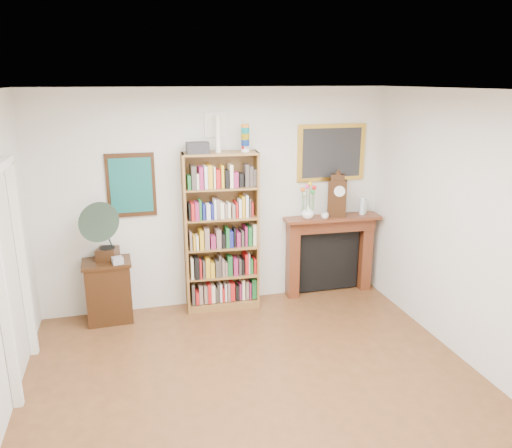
{
  "coord_description": "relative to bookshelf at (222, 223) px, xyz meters",
  "views": [
    {
      "loc": [
        -1.1,
        -3.64,
        2.89
      ],
      "look_at": [
        0.28,
        1.6,
        1.31
      ],
      "focal_mm": 35.0,
      "sensor_mm": 36.0,
      "label": 1
    }
  ],
  "objects": [
    {
      "name": "bookshelf",
      "position": [
        0.0,
        0.0,
        0.0
      ],
      "size": [
        0.96,
        0.4,
        2.34
      ],
      "rotation": [
        0.0,
        0.0,
        -0.08
      ],
      "color": "brown",
      "rests_on": "floor"
    },
    {
      "name": "bottle_left",
      "position": [
        1.96,
        0.04,
        0.09
      ],
      "size": [
        0.07,
        0.07,
        0.24
      ],
      "primitive_type": "cylinder",
      "color": "silver",
      "rests_on": "fireplace"
    },
    {
      "name": "bottle_right",
      "position": [
        2.01,
        0.08,
        0.07
      ],
      "size": [
        0.06,
        0.06,
        0.2
      ],
      "primitive_type": "cylinder",
      "color": "silver",
      "rests_on": "fireplace"
    },
    {
      "name": "door_casing",
      "position": [
        -2.23,
        -1.11,
        0.12
      ],
      "size": [
        0.08,
        1.02,
        2.17
      ],
      "color": "white",
      "rests_on": "left_wall"
    },
    {
      "name": "gramophone",
      "position": [
        -1.41,
        -0.11,
        0.08
      ],
      "size": [
        0.61,
        0.69,
        0.77
      ],
      "rotation": [
        0.0,
        0.0,
        -0.28
      ],
      "color": "black",
      "rests_on": "side_cabinet"
    },
    {
      "name": "fireplace",
      "position": [
        1.52,
        0.09,
        -0.49
      ],
      "size": [
        1.33,
        0.37,
        1.11
      ],
      "rotation": [
        0.0,
        0.0,
        -0.05
      ],
      "color": "#4E2612",
      "rests_on": "floor"
    },
    {
      "name": "flower_vase",
      "position": [
        1.16,
        0.02,
        0.06
      ],
      "size": [
        0.19,
        0.19,
        0.17
      ],
      "primitive_type": "imported",
      "rotation": [
        0.0,
        0.0,
        -0.12
      ],
      "color": "white",
      "rests_on": "fireplace"
    },
    {
      "name": "teacup",
      "position": [
        1.38,
        -0.05,
        0.01
      ],
      "size": [
        0.12,
        0.12,
        0.08
      ],
      "primitive_type": "imported",
      "rotation": [
        0.0,
        0.0,
        0.33
      ],
      "color": "silver",
      "rests_on": "fireplace"
    },
    {
      "name": "side_cabinet",
      "position": [
        -1.43,
        -0.04,
        -0.75
      ],
      "size": [
        0.58,
        0.43,
        0.78
      ],
      "primitive_type": "cube",
      "rotation": [
        0.0,
        0.0,
        0.03
      ],
      "color": "black",
      "rests_on": "floor"
    },
    {
      "name": "cd_stack",
      "position": [
        -1.29,
        -0.16,
        -0.32
      ],
      "size": [
        0.14,
        0.14,
        0.08
      ],
      "primitive_type": "cube",
      "rotation": [
        0.0,
        0.0,
        0.22
      ],
      "color": "#B6B7C3",
      "rests_on": "side_cabinet"
    },
    {
      "name": "gilt_painting",
      "position": [
        1.53,
        0.17,
        0.81
      ],
      "size": [
        0.95,
        0.04,
        0.75
      ],
      "color": "gold",
      "rests_on": "back_wall"
    },
    {
      "name": "mantel_clock",
      "position": [
        1.58,
        0.03,
        0.25
      ],
      "size": [
        0.28,
        0.22,
        0.57
      ],
      "rotation": [
        0.0,
        0.0,
        -0.43
      ],
      "color": "black",
      "rests_on": "fireplace"
    },
    {
      "name": "small_picture",
      "position": [
        -0.02,
        0.17,
        1.21
      ],
      "size": [
        0.26,
        0.04,
        0.3
      ],
      "color": "white",
      "rests_on": "back_wall"
    },
    {
      "name": "room",
      "position": [
        -0.02,
        -2.31,
        0.26
      ],
      "size": [
        4.51,
        5.01,
        2.81
      ],
      "color": "#523418",
      "rests_on": "ground"
    },
    {
      "name": "teal_poster",
      "position": [
        -1.07,
        0.17,
        0.51
      ],
      "size": [
        0.58,
        0.04,
        0.78
      ],
      "color": "black",
      "rests_on": "back_wall"
    }
  ]
}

